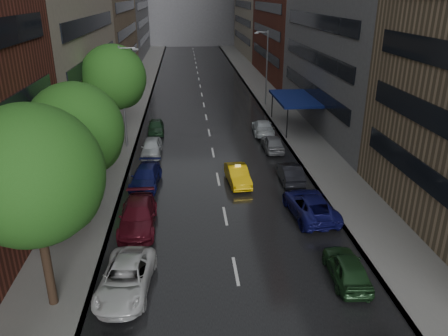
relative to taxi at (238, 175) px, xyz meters
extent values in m
cube|color=black|center=(-1.41, 28.94, -0.67)|extent=(14.00, 140.00, 0.01)
cube|color=gray|center=(-10.41, 28.94, -0.60)|extent=(4.00, 140.00, 0.15)
cube|color=gray|center=(7.59, 28.94, -0.60)|extent=(4.00, 140.00, 0.15)
cube|color=#937A5B|center=(-16.41, 42.94, 10.33)|extent=(8.00, 28.00, 22.00)
cube|color=slate|center=(13.59, 14.94, 11.33)|extent=(8.00, 28.00, 24.00)
cylinder|color=#382619|center=(-10.01, -12.93, 1.91)|extent=(0.40, 0.40, 5.17)
sphere|color=#1E5116|center=(-10.01, -12.93, 5.79)|extent=(5.91, 5.91, 5.91)
cylinder|color=#382619|center=(-10.01, -5.31, 1.74)|extent=(0.40, 0.40, 4.83)
sphere|color=#1E5116|center=(-10.01, -5.31, 5.37)|extent=(5.53, 5.53, 5.53)
cylinder|color=#382619|center=(-10.01, 9.79, 1.87)|extent=(0.40, 0.40, 5.08)
sphere|color=#1E5116|center=(-10.01, 9.79, 5.67)|extent=(5.80, 5.80, 5.80)
imported|color=yellow|center=(0.00, 0.00, 0.00)|extent=(1.77, 4.19, 1.35)
imported|color=silver|center=(-6.81, -12.16, 0.03)|extent=(2.77, 5.22, 1.40)
imported|color=#52101C|center=(-6.81, -5.98, 0.09)|extent=(2.20, 5.31, 1.53)
imported|color=#10134A|center=(-6.81, 0.26, 0.02)|extent=(2.37, 4.95, 1.39)
imported|color=#AFB4B9|center=(-6.81, 6.82, 0.05)|extent=(1.79, 4.26, 1.44)
imported|color=#16311C|center=(-6.81, 13.27, 0.01)|extent=(1.76, 4.06, 1.36)
imported|color=#1B3B1D|center=(3.99, -12.24, 0.03)|extent=(1.86, 4.19, 1.40)
imported|color=#111251|center=(3.99, -5.50, 0.07)|extent=(2.90, 5.56, 1.49)
imported|color=black|center=(3.99, 0.04, 0.03)|extent=(1.57, 4.27, 1.40)
imported|color=slate|center=(3.99, 7.05, 0.04)|extent=(1.73, 4.22, 1.43)
imported|color=silver|center=(3.99, 12.12, 0.04)|extent=(2.30, 5.00, 1.42)
cylinder|color=gray|center=(-9.21, 8.94, 3.98)|extent=(0.18, 0.18, 9.00)
cube|color=gray|center=(-7.81, 8.94, 8.18)|extent=(0.50, 0.22, 0.16)
cylinder|color=gray|center=(6.39, 23.94, 3.98)|extent=(0.18, 0.18, 9.00)
cube|color=gray|center=(4.99, 23.94, 8.18)|extent=(0.50, 0.22, 0.16)
cube|color=navy|center=(7.59, 13.94, 2.48)|extent=(4.00, 8.00, 0.25)
cylinder|color=black|center=(5.99, 10.14, 0.98)|extent=(0.12, 0.12, 3.00)
cylinder|color=black|center=(5.99, 17.74, 0.98)|extent=(0.12, 0.12, 3.00)
camera|label=1|loc=(-3.68, -29.78, 12.66)|focal=35.00mm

